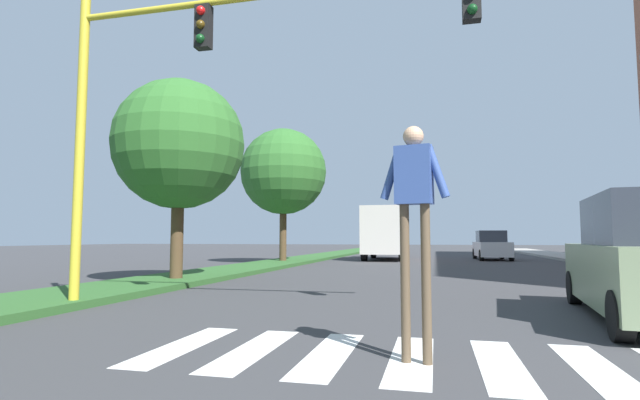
{
  "coord_description": "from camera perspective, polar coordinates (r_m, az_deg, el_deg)",
  "views": [
    {
      "loc": [
        -0.18,
        2.49,
        1.29
      ],
      "look_at": [
        -4.17,
        19.0,
        2.66
      ],
      "focal_mm": 26.7,
      "sensor_mm": 36.0,
      "label": 1
    }
  ],
  "objects": [
    {
      "name": "ground_plane",
      "position": [
        27.54,
        14.07,
        -7.15
      ],
      "size": [
        140.0,
        140.0,
        0.0
      ],
      "primitive_type": "plane",
      "color": "#38383A"
    },
    {
      "name": "crosswalk",
      "position": [
        5.45,
        15.87,
        -18.08
      ],
      "size": [
        6.75,
        2.2,
        0.01
      ],
      "color": "silver",
      "rests_on": "ground_plane"
    },
    {
      "name": "median_strip",
      "position": [
        26.62,
        -2.83,
        -7.21
      ],
      "size": [
        2.55,
        64.0,
        0.15
      ],
      "primitive_type": "cube",
      "color": "#2D5B28",
      "rests_on": "ground_plane"
    },
    {
      "name": "tree_mid",
      "position": [
        14.64,
        -16.52,
        6.36
      ],
      "size": [
        3.81,
        3.81,
        5.8
      ],
      "color": "#4C3823",
      "rests_on": "median_strip"
    },
    {
      "name": "tree_far",
      "position": [
        24.86,
        -4.41,
        3.38
      ],
      "size": [
        4.47,
        4.47,
        6.84
      ],
      "color": "#4C3823",
      "rests_on": "median_strip"
    },
    {
      "name": "sidewalk_right",
      "position": [
        26.91,
        32.17,
        -6.49
      ],
      "size": [
        3.0,
        64.0,
        0.15
      ],
      "primitive_type": "cube",
      "color": "#9E9991",
      "rests_on": "ground_plane"
    },
    {
      "name": "traffic_light_gantry",
      "position": [
        9.13,
        -14.2,
        15.09
      ],
      "size": [
        8.52,
        0.3,
        6.0
      ],
      "color": "gold",
      "rests_on": "median_strip"
    },
    {
      "name": "pedestrian_performer",
      "position": [
        5.13,
        11.24,
        -0.37
      ],
      "size": [
        0.75,
        0.3,
        2.49
      ],
      "color": "brown",
      "rests_on": "ground_plane"
    },
    {
      "name": "sedan_midblock",
      "position": [
        30.53,
        19.88,
        -5.24
      ],
      "size": [
        1.97,
        4.17,
        1.75
      ],
      "color": "silver",
      "rests_on": "ground_plane"
    },
    {
      "name": "truck_box_delivery",
      "position": [
        28.99,
        7.91,
        -3.88
      ],
      "size": [
        2.4,
        6.2,
        3.1
      ],
      "color": "maroon",
      "rests_on": "ground_plane"
    }
  ]
}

